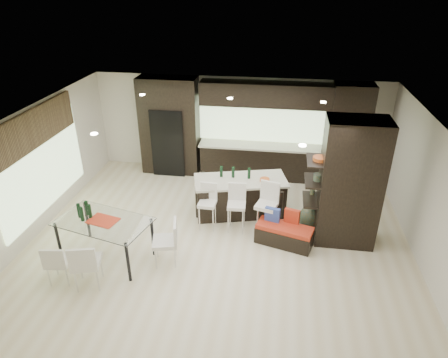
% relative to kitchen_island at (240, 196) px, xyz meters
% --- Properties ---
extents(ground, '(8.00, 8.00, 0.00)m').
position_rel_kitchen_island_xyz_m(ground, '(-0.30, -1.14, -0.44)').
color(ground, beige).
rests_on(ground, ground).
extents(back_wall, '(8.00, 0.02, 2.70)m').
position_rel_kitchen_island_xyz_m(back_wall, '(-0.30, 2.36, 0.91)').
color(back_wall, silver).
rests_on(back_wall, ground).
extents(left_wall, '(0.02, 7.00, 2.70)m').
position_rel_kitchen_island_xyz_m(left_wall, '(-4.30, -1.14, 0.91)').
color(left_wall, silver).
rests_on(left_wall, ground).
extents(right_wall, '(0.02, 7.00, 2.70)m').
position_rel_kitchen_island_xyz_m(right_wall, '(3.70, -1.14, 0.91)').
color(right_wall, silver).
rests_on(right_wall, ground).
extents(ceiling, '(8.00, 7.00, 0.02)m').
position_rel_kitchen_island_xyz_m(ceiling, '(-0.30, -1.14, 2.26)').
color(ceiling, white).
rests_on(ceiling, ground).
extents(window_left, '(0.04, 3.20, 1.90)m').
position_rel_kitchen_island_xyz_m(window_left, '(-4.26, -0.94, 0.91)').
color(window_left, '#B2D199').
rests_on(window_left, left_wall).
extents(window_back, '(3.40, 0.04, 1.20)m').
position_rel_kitchen_island_xyz_m(window_back, '(0.30, 2.32, 1.11)').
color(window_back, '#B2D199').
rests_on(window_back, back_wall).
extents(stone_accent, '(0.08, 3.00, 0.80)m').
position_rel_kitchen_island_xyz_m(stone_accent, '(-4.23, -0.94, 1.81)').
color(stone_accent, brown).
rests_on(stone_accent, left_wall).
extents(ceiling_spots, '(4.00, 3.00, 0.02)m').
position_rel_kitchen_island_xyz_m(ceiling_spots, '(-0.30, -0.89, 2.24)').
color(ceiling_spots, white).
rests_on(ceiling_spots, ceiling).
extents(back_cabinetry, '(6.80, 0.68, 2.70)m').
position_rel_kitchen_island_xyz_m(back_cabinetry, '(0.20, 2.03, 0.91)').
color(back_cabinetry, black).
rests_on(back_cabinetry, ground).
extents(refrigerator, '(0.90, 0.68, 1.90)m').
position_rel_kitchen_island_xyz_m(refrigerator, '(-2.20, 1.98, 0.51)').
color(refrigerator, black).
rests_on(refrigerator, ground).
extents(partition_column, '(1.20, 0.80, 2.70)m').
position_rel_kitchen_island_xyz_m(partition_column, '(2.30, -0.74, 0.91)').
color(partition_column, black).
rests_on(partition_column, ground).
extents(kitchen_island, '(2.27, 1.40, 0.88)m').
position_rel_kitchen_island_xyz_m(kitchen_island, '(0.00, 0.00, 0.00)').
color(kitchen_island, black).
rests_on(kitchen_island, ground).
extents(stool_left, '(0.39, 0.39, 0.85)m').
position_rel_kitchen_island_xyz_m(stool_left, '(-0.65, -0.74, -0.01)').
color(stool_left, silver).
rests_on(stool_left, ground).
extents(stool_mid, '(0.41, 0.41, 0.88)m').
position_rel_kitchen_island_xyz_m(stool_mid, '(0.00, -0.75, 0.00)').
color(stool_mid, silver).
rests_on(stool_mid, ground).
extents(stool_right, '(0.52, 0.52, 0.96)m').
position_rel_kitchen_island_xyz_m(stool_right, '(0.65, -0.76, 0.04)').
color(stool_right, silver).
rests_on(stool_right, ground).
extents(bench, '(1.25, 0.76, 0.45)m').
position_rel_kitchen_island_xyz_m(bench, '(1.06, -1.13, -0.21)').
color(bench, black).
rests_on(bench, ground).
extents(floor_vase, '(0.55, 0.55, 1.23)m').
position_rel_kitchen_island_xyz_m(floor_vase, '(1.59, -0.52, 0.18)').
color(floor_vase, '#44523A').
rests_on(floor_vase, ground).
extents(dining_table, '(1.98, 1.41, 0.86)m').
position_rel_kitchen_island_xyz_m(dining_table, '(-2.44, -2.08, -0.01)').
color(dining_table, white).
rests_on(dining_table, ground).
extents(chair_near, '(0.59, 0.59, 0.89)m').
position_rel_kitchen_island_xyz_m(chair_near, '(-2.44, -2.90, 0.01)').
color(chair_near, silver).
rests_on(chair_near, ground).
extents(chair_far, '(0.48, 0.48, 0.78)m').
position_rel_kitchen_island_xyz_m(chair_far, '(-3.00, -2.87, -0.05)').
color(chair_far, silver).
rests_on(chair_far, ground).
extents(chair_end, '(0.56, 0.56, 0.86)m').
position_rel_kitchen_island_xyz_m(chair_end, '(-1.23, -2.08, -0.01)').
color(chair_end, silver).
rests_on(chair_end, ground).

